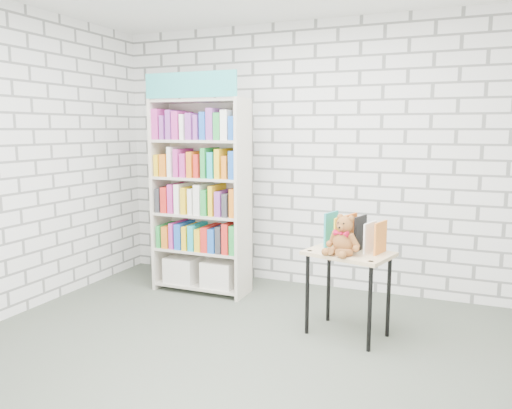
% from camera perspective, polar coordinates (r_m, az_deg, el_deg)
% --- Properties ---
extents(ground, '(4.50, 4.50, 0.00)m').
position_cam_1_polar(ground, '(3.85, -2.46, -17.45)').
color(ground, '#474E42').
rests_on(ground, ground).
extents(room_shell, '(4.52, 4.02, 2.81)m').
position_cam_1_polar(room_shell, '(3.46, -2.65, 10.17)').
color(room_shell, silver).
rests_on(room_shell, ground).
extents(bookshelf, '(1.00, 0.39, 2.23)m').
position_cam_1_polar(bookshelf, '(5.16, -6.28, 1.09)').
color(bookshelf, beige).
rests_on(bookshelf, ground).
extents(display_table, '(0.75, 0.61, 0.71)m').
position_cam_1_polar(display_table, '(4.15, 10.53, -6.65)').
color(display_table, tan).
rests_on(display_table, ground).
extents(table_books, '(0.50, 0.32, 0.27)m').
position_cam_1_polar(table_books, '(4.18, 11.28, -3.21)').
color(table_books, teal).
rests_on(table_books, display_table).
extents(teddy_bear, '(0.29, 0.28, 0.32)m').
position_cam_1_polar(teddy_bear, '(4.01, 9.95, -3.85)').
color(teddy_bear, brown).
rests_on(teddy_bear, display_table).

